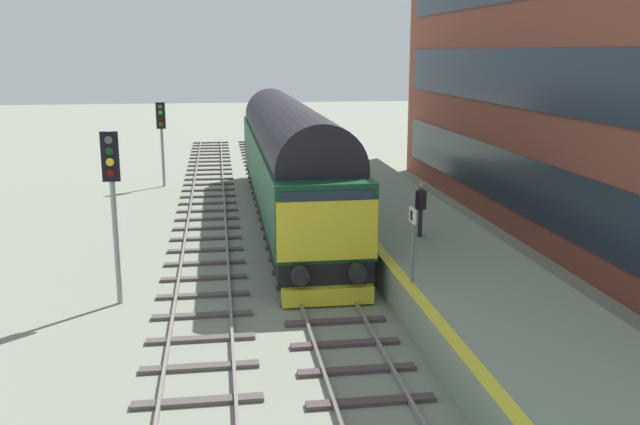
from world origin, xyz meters
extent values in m
plane|color=gray|center=(0.00, 0.00, 0.00)|extent=(140.00, 140.00, 0.00)
cube|color=gray|center=(-0.72, 0.00, 0.07)|extent=(0.07, 60.00, 0.15)
cube|color=gray|center=(0.72, 0.00, 0.07)|extent=(0.07, 60.00, 0.15)
cube|color=#493A3D|center=(0.00, -10.23, 0.04)|extent=(2.50, 0.26, 0.09)
cube|color=#493A3D|center=(0.00, -8.86, 0.04)|extent=(2.50, 0.26, 0.09)
cube|color=#493A3D|center=(0.00, -7.50, 0.04)|extent=(2.50, 0.26, 0.09)
cube|color=#493A3D|center=(0.00, -6.14, 0.04)|extent=(2.50, 0.26, 0.09)
cube|color=#493A3D|center=(0.00, -4.77, 0.04)|extent=(2.50, 0.26, 0.09)
cube|color=#493A3D|center=(0.00, -3.41, 0.04)|extent=(2.50, 0.26, 0.09)
cube|color=#493A3D|center=(0.00, -2.05, 0.04)|extent=(2.50, 0.26, 0.09)
cube|color=#493A3D|center=(0.00, -0.68, 0.04)|extent=(2.50, 0.26, 0.09)
cube|color=#493A3D|center=(0.00, 0.68, 0.04)|extent=(2.50, 0.26, 0.09)
cube|color=#493A3D|center=(0.00, 2.05, 0.04)|extent=(2.50, 0.26, 0.09)
cube|color=#493A3D|center=(0.00, 3.41, 0.04)|extent=(2.50, 0.26, 0.09)
cube|color=#493A3D|center=(0.00, 4.77, 0.04)|extent=(2.50, 0.26, 0.09)
cube|color=#493A3D|center=(0.00, 6.14, 0.04)|extent=(2.50, 0.26, 0.09)
cube|color=#493A3D|center=(0.00, 7.50, 0.04)|extent=(2.50, 0.26, 0.09)
cube|color=#493A3D|center=(0.00, 8.86, 0.04)|extent=(2.50, 0.26, 0.09)
cube|color=#493A3D|center=(0.00, 10.23, 0.04)|extent=(2.50, 0.26, 0.09)
cube|color=#493A3D|center=(0.00, 11.59, 0.04)|extent=(2.50, 0.26, 0.09)
cube|color=#493A3D|center=(0.00, 12.95, 0.04)|extent=(2.50, 0.26, 0.09)
cube|color=#493A3D|center=(0.00, 14.32, 0.04)|extent=(2.50, 0.26, 0.09)
cube|color=#493A3D|center=(0.00, 15.68, 0.04)|extent=(2.50, 0.26, 0.09)
cube|color=#493A3D|center=(0.00, 17.05, 0.04)|extent=(2.50, 0.26, 0.09)
cube|color=#493A3D|center=(0.00, 18.41, 0.04)|extent=(2.50, 0.26, 0.09)
cube|color=#493A3D|center=(0.00, 19.77, 0.04)|extent=(2.50, 0.26, 0.09)
cube|color=#493A3D|center=(0.00, 21.14, 0.04)|extent=(2.50, 0.26, 0.09)
cube|color=#493A3D|center=(0.00, 22.50, 0.04)|extent=(2.50, 0.26, 0.09)
cube|color=#493A3D|center=(0.00, 23.86, 0.04)|extent=(2.50, 0.26, 0.09)
cube|color=#493A3D|center=(0.00, 25.23, 0.04)|extent=(2.50, 0.26, 0.09)
cube|color=#493A3D|center=(0.00, 26.59, 0.04)|extent=(2.50, 0.26, 0.09)
cube|color=#493A3D|center=(0.00, 27.95, 0.04)|extent=(2.50, 0.26, 0.09)
cube|color=#493A3D|center=(0.00, 29.32, 0.04)|extent=(2.50, 0.26, 0.09)
cube|color=slate|center=(-3.97, 0.00, 0.07)|extent=(0.07, 60.00, 0.15)
cube|color=slate|center=(-2.54, 0.00, 0.07)|extent=(0.07, 60.00, 0.15)
cube|color=#4E4644|center=(-3.26, -9.75, 0.04)|extent=(2.50, 0.26, 0.09)
cube|color=#4E4644|center=(-3.26, -8.25, 0.04)|extent=(2.50, 0.26, 0.09)
cube|color=#4E4644|center=(-3.26, -6.75, 0.04)|extent=(2.50, 0.26, 0.09)
cube|color=#4E4644|center=(-3.26, -5.25, 0.04)|extent=(2.50, 0.26, 0.09)
cube|color=#4E4644|center=(-3.26, -3.75, 0.04)|extent=(2.50, 0.26, 0.09)
cube|color=#4E4644|center=(-3.26, -2.25, 0.04)|extent=(2.50, 0.26, 0.09)
cube|color=#4E4644|center=(-3.26, -0.75, 0.04)|extent=(2.50, 0.26, 0.09)
cube|color=#4E4644|center=(-3.26, 0.75, 0.04)|extent=(2.50, 0.26, 0.09)
cube|color=#4E4644|center=(-3.26, 2.25, 0.04)|extent=(2.50, 0.26, 0.09)
cube|color=#4E4644|center=(-3.26, 3.75, 0.04)|extent=(2.50, 0.26, 0.09)
cube|color=#4E4644|center=(-3.26, 5.25, 0.04)|extent=(2.50, 0.26, 0.09)
cube|color=#4E4644|center=(-3.26, 6.75, 0.04)|extent=(2.50, 0.26, 0.09)
cube|color=#4E4644|center=(-3.26, 8.25, 0.04)|extent=(2.50, 0.26, 0.09)
cube|color=#4E4644|center=(-3.26, 9.75, 0.04)|extent=(2.50, 0.26, 0.09)
cube|color=#4E4644|center=(-3.26, 11.25, 0.04)|extent=(2.50, 0.26, 0.09)
cube|color=#4E4644|center=(-3.26, 12.75, 0.04)|extent=(2.50, 0.26, 0.09)
cube|color=#4E4644|center=(-3.26, 14.25, 0.04)|extent=(2.50, 0.26, 0.09)
cube|color=#4E4644|center=(-3.26, 15.75, 0.04)|extent=(2.50, 0.26, 0.09)
cube|color=#4E4644|center=(-3.26, 17.25, 0.04)|extent=(2.50, 0.26, 0.09)
cube|color=#4E4644|center=(-3.26, 18.75, 0.04)|extent=(2.50, 0.26, 0.09)
cube|color=#4E4644|center=(-3.26, 20.25, 0.04)|extent=(2.50, 0.26, 0.09)
cube|color=#4E4644|center=(-3.26, 21.75, 0.04)|extent=(2.50, 0.26, 0.09)
cube|color=#4E4644|center=(-3.26, 23.25, 0.04)|extent=(2.50, 0.26, 0.09)
cube|color=#4E4644|center=(-3.26, 24.75, 0.04)|extent=(2.50, 0.26, 0.09)
cube|color=#4E4644|center=(-3.26, 26.25, 0.04)|extent=(2.50, 0.26, 0.09)
cube|color=#4E4644|center=(-3.26, 27.75, 0.04)|extent=(2.50, 0.26, 0.09)
cube|color=#4E4644|center=(-3.26, 29.25, 0.04)|extent=(2.50, 0.26, 0.09)
cube|color=gray|center=(3.60, 0.00, 0.50)|extent=(4.00, 44.00, 1.00)
cube|color=yellow|center=(1.75, 0.00, 1.00)|extent=(0.30, 44.00, 0.01)
cube|color=brown|center=(9.87, 0.48, 7.26)|extent=(4.29, 30.58, 14.51)
cube|color=#2A3340|center=(7.70, 0.48, 2.00)|extent=(0.06, 28.13, 2.03)
cube|color=#2A3340|center=(7.70, 0.48, 5.62)|extent=(0.06, 28.13, 2.03)
cube|color=black|center=(0.00, 5.00, 0.82)|extent=(2.56, 19.61, 0.60)
cube|color=#123F25|center=(0.00, 5.00, 2.17)|extent=(2.70, 19.61, 2.10)
cylinder|color=black|center=(0.00, 5.00, 3.40)|extent=(2.56, 18.04, 2.57)
cube|color=yellow|center=(0.00, -4.84, 2.02)|extent=(2.65, 0.08, 1.58)
cube|color=#232D3D|center=(0.00, -4.82, 2.75)|extent=(2.38, 0.04, 0.64)
cube|color=#232D3D|center=(1.37, 5.00, 2.47)|extent=(0.04, 13.73, 0.44)
cylinder|color=black|center=(-0.75, -5.05, 0.92)|extent=(0.48, 0.35, 0.48)
cylinder|color=black|center=(0.75, -5.05, 0.92)|extent=(0.48, 0.35, 0.48)
cube|color=yellow|center=(0.00, -4.90, 0.29)|extent=(2.43, 0.36, 0.47)
cylinder|color=black|center=(0.00, -2.96, 0.52)|extent=(1.64, 1.04, 1.04)
cylinder|color=black|center=(0.00, -1.86, 0.52)|extent=(1.64, 1.04, 1.04)
cylinder|color=black|center=(0.00, -0.76, 0.52)|extent=(1.64, 1.04, 1.04)
cylinder|color=black|center=(0.00, 10.77, 0.52)|extent=(1.64, 1.04, 1.04)
cylinder|color=black|center=(0.00, 11.87, 0.52)|extent=(1.64, 1.04, 1.04)
cylinder|color=black|center=(0.00, 12.97, 0.52)|extent=(1.64, 1.04, 1.04)
cylinder|color=gray|center=(-5.43, -3.91, 2.29)|extent=(0.14, 0.14, 4.57)
cube|color=black|center=(-5.43, -3.97, 3.94)|extent=(0.44, 0.10, 1.27)
cylinder|color=#50504E|center=(-5.43, -4.03, 4.37)|extent=(0.20, 0.06, 0.20)
cylinder|color=#0A3E13|center=(-5.43, -4.03, 4.09)|extent=(0.20, 0.06, 0.20)
cylinder|color=yellow|center=(-5.43, -4.03, 3.81)|extent=(0.20, 0.06, 0.20)
cylinder|color=#500807|center=(-5.43, -4.03, 3.53)|extent=(0.20, 0.06, 0.20)
cylinder|color=gray|center=(-5.43, 12.77, 2.06)|extent=(0.14, 0.14, 4.13)
cube|color=black|center=(-5.43, 12.71, 3.49)|extent=(0.44, 0.10, 1.27)
cylinder|color=#50504E|center=(-5.43, 12.65, 3.93)|extent=(0.20, 0.06, 0.20)
cylinder|color=green|center=(-5.43, 12.65, 3.65)|extent=(0.20, 0.06, 0.20)
cylinder|color=#500807|center=(-5.43, 12.65, 3.37)|extent=(0.20, 0.06, 0.20)
cylinder|color=#53470A|center=(-5.43, 12.65, 3.09)|extent=(0.20, 0.06, 0.20)
cylinder|color=slate|center=(1.88, -6.24, 1.94)|extent=(0.08, 0.08, 1.86)
cube|color=white|center=(1.85, -6.24, 2.69)|extent=(0.05, 0.44, 0.36)
cube|color=black|center=(1.82, -6.24, 2.69)|extent=(0.01, 0.20, 0.24)
cylinder|color=#2E283D|center=(3.29, -2.04, 1.43)|extent=(0.13, 0.13, 0.84)
cylinder|color=#2E283D|center=(3.36, -1.85, 1.43)|extent=(0.13, 0.13, 0.84)
cylinder|color=#291D27|center=(3.32, -1.95, 2.13)|extent=(0.44, 0.44, 0.56)
sphere|color=tan|center=(3.32, -1.95, 2.54)|extent=(0.22, 0.22, 0.22)
cylinder|color=#291D27|center=(3.25, -2.14, 2.13)|extent=(0.09, 0.09, 0.52)
cylinder|color=#291D27|center=(3.40, -1.75, 2.13)|extent=(0.09, 0.09, 0.52)
camera|label=1|loc=(-2.71, -22.13, 6.54)|focal=39.41mm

